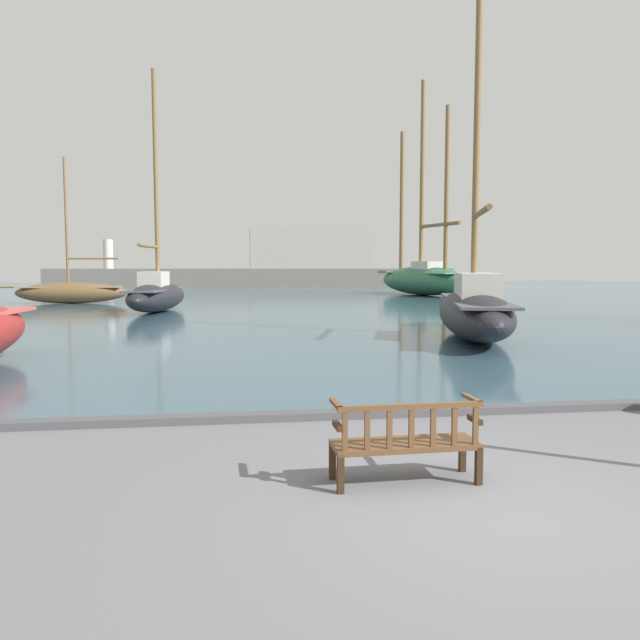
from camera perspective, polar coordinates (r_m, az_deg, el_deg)
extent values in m
plane|color=slate|center=(6.55, 15.71, -16.45)|extent=(160.00, 160.00, 0.00)
cube|color=#385666|center=(49.69, -5.04, 2.28)|extent=(100.00, 80.00, 0.08)
cube|color=#4C4C50|center=(10.01, 6.78, -8.40)|extent=(40.00, 0.30, 0.12)
cube|color=#322113|center=(7.11, 1.14, -12.72)|extent=(0.07, 0.07, 0.42)
cube|color=#322113|center=(7.54, 12.89, -11.81)|extent=(0.07, 0.07, 0.42)
cube|color=#322113|center=(6.69, 1.89, -13.87)|extent=(0.07, 0.07, 0.42)
cube|color=#322113|center=(7.14, 14.31, -12.79)|extent=(0.07, 0.07, 0.42)
cube|color=brown|center=(7.02, 7.76, -11.20)|extent=(1.62, 0.57, 0.06)
cube|color=brown|center=(6.70, 8.38, -7.84)|extent=(1.60, 0.10, 0.06)
cube|color=brown|center=(6.57, 2.28, -10.16)|extent=(0.06, 0.04, 0.41)
cube|color=brown|center=(6.62, 4.34, -10.04)|extent=(0.06, 0.04, 0.41)
cube|color=brown|center=(6.69, 6.37, -9.92)|extent=(0.06, 0.04, 0.41)
cube|color=brown|center=(6.75, 8.35, -9.79)|extent=(0.06, 0.04, 0.41)
cube|color=brown|center=(6.83, 10.29, -9.65)|extent=(0.06, 0.04, 0.41)
cube|color=brown|center=(6.92, 12.19, -9.50)|extent=(0.06, 0.04, 0.41)
cube|color=brown|center=(7.01, 14.03, -9.34)|extent=(0.06, 0.04, 0.41)
cube|color=#322113|center=(6.68, 1.62, -9.64)|extent=(0.07, 0.30, 0.06)
cube|color=brown|center=(6.71, 1.47, -7.68)|extent=(0.08, 0.47, 0.04)
cube|color=#322113|center=(7.13, 13.98, -8.84)|extent=(0.07, 0.30, 0.06)
cube|color=brown|center=(7.17, 13.73, -7.00)|extent=(0.08, 0.47, 0.04)
ellipsoid|color=#2D6647|center=(49.51, 9.36, 3.57)|extent=(6.11, 11.74, 2.25)
cube|color=#5B9375|center=(49.50, 9.37, 4.28)|extent=(4.95, 10.22, 0.08)
cube|color=beige|center=(48.78, 9.91, 4.81)|extent=(2.34, 2.56, 0.84)
cylinder|color=brown|center=(50.20, 9.32, 12.74)|extent=(0.34, 0.34, 14.68)
cylinder|color=brown|center=(47.68, 10.90, 8.55)|extent=(1.55, 5.02, 0.27)
cylinder|color=brown|center=(52.65, 7.49, 10.60)|extent=(0.34, 0.34, 11.40)
cylinder|color=brown|center=(47.22, 11.51, 11.59)|extent=(0.34, 0.34, 12.04)
cylinder|color=brown|center=(55.07, 5.82, 4.41)|extent=(0.67, 1.64, 0.27)
ellipsoid|color=brown|center=(40.96, -21.78, 2.32)|extent=(6.67, 1.69, 1.28)
cube|color=#997A5B|center=(40.95, -21.79, 2.81)|extent=(5.86, 1.29, 0.08)
cylinder|color=brown|center=(41.06, -22.20, 8.28)|extent=(0.15, 0.15, 7.76)
cylinder|color=brown|center=(40.60, -20.07, 5.31)|extent=(2.97, 0.20, 0.12)
cylinder|color=brown|center=(42.11, -26.75, 2.71)|extent=(0.92, 0.15, 0.12)
ellipsoid|color=black|center=(20.63, 13.89, 0.60)|extent=(4.61, 9.78, 1.53)
cube|color=#4C4C51|center=(20.60, 13.92, 1.77)|extent=(3.79, 8.54, 0.08)
cube|color=beige|center=(19.87, 14.17, 2.98)|extent=(1.87, 3.00, 0.84)
cylinder|color=brown|center=(21.44, 14.21, 18.72)|extent=(0.21, 0.21, 12.41)
cylinder|color=brown|center=(19.19, 14.56, 9.54)|extent=(1.07, 3.30, 0.17)
ellipsoid|color=black|center=(32.40, -14.65, 2.04)|extent=(3.13, 8.39, 1.44)
cube|color=#4C4C51|center=(32.38, -14.66, 2.74)|extent=(2.48, 7.35, 0.08)
cube|color=beige|center=(31.77, -14.95, 3.54)|extent=(1.37, 1.94, 0.85)
cylinder|color=brown|center=(32.84, -14.79, 12.27)|extent=(0.21, 0.21, 10.78)
cylinder|color=brown|center=(30.97, -15.41, 6.53)|extent=(0.60, 3.30, 0.17)
cube|color=#66605B|center=(68.50, -5.85, 3.84)|extent=(44.08, 2.40, 2.06)
cube|color=gray|center=(68.98, -0.91, 6.54)|extent=(13.21, 2.00, 4.37)
cylinder|color=beige|center=(69.68, -18.80, 5.72)|extent=(1.00, 1.00, 3.06)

